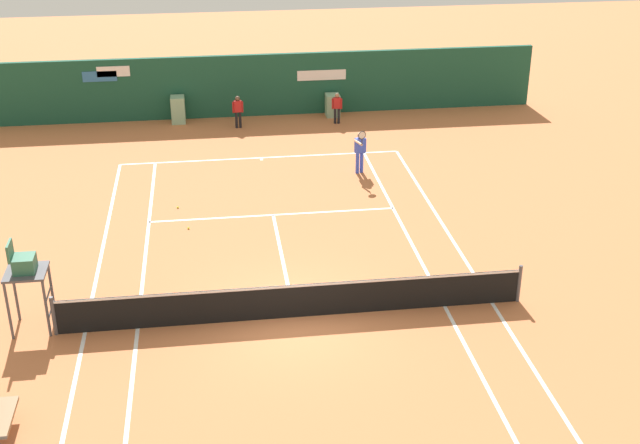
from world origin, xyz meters
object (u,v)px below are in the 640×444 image
at_px(tennis_ball_near_service_line, 188,228).
at_px(tennis_ball_by_sideline, 178,207).
at_px(ball_kid_right_post, 337,106).
at_px(umpire_chair, 25,271).
at_px(player_on_baseline, 360,149).
at_px(ball_kid_left_post, 238,110).

relative_size(tennis_ball_near_service_line, tennis_ball_by_sideline, 1.00).
relative_size(ball_kid_right_post, tennis_ball_by_sideline, 19.52).
relative_size(umpire_chair, ball_kid_right_post, 1.83).
distance_m(player_on_baseline, tennis_ball_near_service_line, 7.41).
height_order(umpire_chair, ball_kid_right_post, umpire_chair).
xyz_separation_m(ball_kid_right_post, ball_kid_left_post, (-4.18, 0.00, 0.03)).
bearing_deg(umpire_chair, tennis_ball_near_service_line, 144.02).
height_order(umpire_chair, player_on_baseline, umpire_chair).
height_order(tennis_ball_near_service_line, tennis_ball_by_sideline, same).
xyz_separation_m(ball_kid_left_post, tennis_ball_near_service_line, (-2.07, -9.68, -0.76)).
relative_size(umpire_chair, player_on_baseline, 1.35).
relative_size(ball_kid_right_post, ball_kid_left_post, 0.97).
distance_m(ball_kid_right_post, tennis_ball_by_sideline, 10.41).
relative_size(player_on_baseline, ball_kid_left_post, 1.31).
distance_m(umpire_chair, player_on_baseline, 13.69).
bearing_deg(tennis_ball_near_service_line, tennis_ball_by_sideline, 102.13).
bearing_deg(tennis_ball_by_sideline, umpire_chair, -116.62).
distance_m(umpire_chair, ball_kid_right_post, 18.10).
bearing_deg(player_on_baseline, ball_kid_left_post, -72.97).
bearing_deg(tennis_ball_near_service_line, player_on_baseline, 32.55).
height_order(player_on_baseline, ball_kid_left_post, player_on_baseline).
bearing_deg(umpire_chair, tennis_ball_by_sideline, 153.38).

